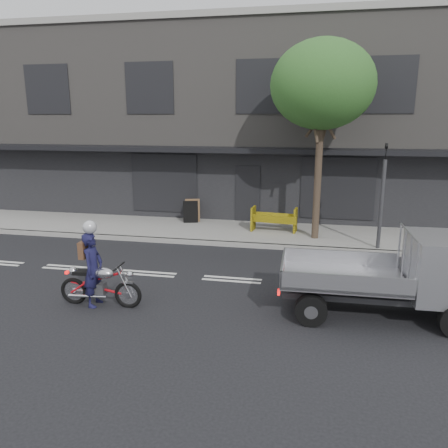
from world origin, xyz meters
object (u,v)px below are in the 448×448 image
street_tree (323,85)px  rider (93,270)px  motorcycle (100,284)px  construction_barrier (274,220)px  sandwich_board (191,212)px  flatbed_ute (427,270)px  traffic_light_pole (382,202)px

street_tree → rider: bearing=-128.2°
motorcycle → construction_barrier: bearing=62.0°
sandwich_board → rider: bearing=-106.2°
construction_barrier → flatbed_ute: bearing=-58.2°
rider → sandwich_board: 7.66m
motorcycle → construction_barrier: construction_barrier is taller
traffic_light_pole → motorcycle: traffic_light_pole is taller
construction_barrier → traffic_light_pole: bearing=-19.7°
street_tree → motorcycle: bearing=-127.4°
traffic_light_pole → sandwich_board: traffic_light_pole is taller
street_tree → construction_barrier: size_ratio=4.04×
rider → construction_barrier: rider is taller
motorcycle → flatbed_ute: 7.24m
traffic_light_pole → rider: bearing=-141.7°
rider → construction_barrier: (3.56, 6.81, -0.25)m
motorcycle → flatbed_ute: flatbed_ute is taller
rider → flatbed_ute: (7.33, 0.73, 0.24)m
street_tree → traffic_light_pole: (2.00, -0.85, -3.63)m
sandwich_board → flatbed_ute: bearing=-58.9°
construction_barrier → sandwich_board: construction_barrier is taller
traffic_light_pole → flatbed_ute: traffic_light_pole is taller
street_tree → rider: 9.28m
motorcycle → rider: bearing=178.5°
sandwich_board → construction_barrier: bearing=-28.8°
construction_barrier → sandwich_board: bearing=166.0°
traffic_light_pole → sandwich_board: bearing=163.1°
motorcycle → traffic_light_pole: bearing=37.4°
traffic_light_pole → motorcycle: (-6.90, -5.56, -1.13)m
rider → sandwich_board: size_ratio=1.87×
flatbed_ute → traffic_light_pole: bearing=92.3°
street_tree → traffic_light_pole: street_tree is taller
street_tree → construction_barrier: street_tree is taller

